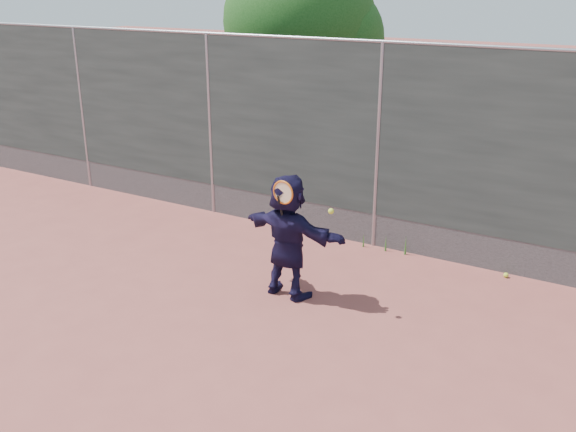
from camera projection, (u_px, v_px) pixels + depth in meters
The scene contains 7 objects.
ground at pixel (244, 353), 6.92m from camera, with size 80.00×80.00×0.00m, color #9E4C42.
player at pixel (288, 236), 7.95m from camera, with size 1.48×0.47×1.60m, color black.
ball_ground at pixel (506, 275), 8.67m from camera, with size 0.07×0.07×0.07m, color #D0E833.
fence at pixel (378, 143), 9.21m from camera, with size 20.00×0.06×3.03m.
swing_action at pixel (288, 196), 7.54m from camera, with size 0.77×0.17×0.51m.
tree_left at pixel (307, 27), 12.57m from camera, with size 3.15×3.00×4.53m.
weed_clump at pixel (389, 243), 9.48m from camera, with size 0.68×0.07×0.30m.
Camera 1 is at (3.43, -4.93, 3.77)m, focal length 40.00 mm.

